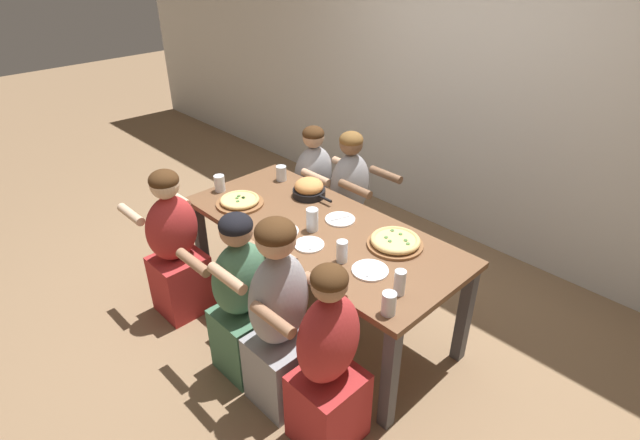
{
  "coord_description": "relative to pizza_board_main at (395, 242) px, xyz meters",
  "views": [
    {
      "loc": [
        1.97,
        -1.91,
        2.4
      ],
      "look_at": [
        0.0,
        0.0,
        0.8
      ],
      "focal_mm": 28.0,
      "sensor_mm": 36.0,
      "label": 1
    }
  ],
  "objects": [
    {
      "name": "drinking_glass_a",
      "position": [
        -0.11,
        -0.35,
        0.03
      ],
      "size": [
        0.07,
        0.07,
        0.13
      ],
      "color": "silver",
      "rests_on": "dining_table"
    },
    {
      "name": "drinking_glass_f",
      "position": [
        -1.17,
        0.1,
        0.02
      ],
      "size": [
        0.08,
        0.08,
        0.11
      ],
      "color": "silver",
      "rests_on": "dining_table"
    },
    {
      "name": "dining_table",
      "position": [
        -0.47,
        -0.17,
        -0.11
      ],
      "size": [
        1.92,
        0.85,
        0.75
      ],
      "color": "brown",
      "rests_on": "ground"
    },
    {
      "name": "diner_far_left",
      "position": [
        -1.21,
        0.47,
        -0.29
      ],
      "size": [
        0.51,
        0.4,
        1.07
      ],
      "rotation": [
        0.0,
        0.0,
        -1.57
      ],
      "color": "#99999E",
      "rests_on": "ground"
    },
    {
      "name": "ground_plane",
      "position": [
        -0.47,
        -0.17,
        -0.77
      ],
      "size": [
        18.0,
        18.0,
        0.0
      ],
      "primitive_type": "plane",
      "color": "#896B4C",
      "rests_on": "ground"
    },
    {
      "name": "empty_plate_b",
      "position": [
        -0.44,
        -0.02,
        -0.02
      ],
      "size": [
        0.2,
        0.2,
        0.02
      ],
      "color": "white",
      "rests_on": "dining_table"
    },
    {
      "name": "drinking_glass_c",
      "position": [
        -0.48,
        -0.23,
        0.04
      ],
      "size": [
        0.08,
        0.08,
        0.15
      ],
      "color": "silver",
      "rests_on": "dining_table"
    },
    {
      "name": "diner_near_center",
      "position": [
        -0.46,
        -0.81,
        -0.28
      ],
      "size": [
        0.51,
        0.4,
        1.1
      ],
      "rotation": [
        0.0,
        0.0,
        1.57
      ],
      "color": "#477556",
      "rests_on": "ground"
    },
    {
      "name": "pizza_board_main",
      "position": [
        0.0,
        0.0,
        0.0
      ],
      "size": [
        0.34,
        0.34,
        0.05
      ],
      "color": "brown",
      "rests_on": "dining_table"
    },
    {
      "name": "drinking_glass_d",
      "position": [
        0.36,
        -0.51,
        0.03
      ],
      "size": [
        0.07,
        0.07,
        0.12
      ],
      "color": "silver",
      "rests_on": "dining_table"
    },
    {
      "name": "diner_near_midright",
      "position": [
        -0.12,
        -0.81,
        -0.21
      ],
      "size": [
        0.51,
        0.4,
        1.21
      ],
      "rotation": [
        0.0,
        0.0,
        1.57
      ],
      "color": "#99999E",
      "rests_on": "ground"
    },
    {
      "name": "empty_plate_d",
      "position": [
        -0.59,
        -0.38,
        -0.02
      ],
      "size": [
        0.19,
        0.19,
        0.02
      ],
      "color": "white",
      "rests_on": "dining_table"
    },
    {
      "name": "drinking_glass_e",
      "position": [
        0.3,
        -0.35,
        0.03
      ],
      "size": [
        0.06,
        0.06,
        0.14
      ],
      "color": "silver",
      "rests_on": "dining_table"
    },
    {
      "name": "empty_plate_a",
      "position": [
        0.07,
        -0.31,
        -0.02
      ],
      "size": [
        0.21,
        0.21,
        0.02
      ],
      "color": "white",
      "rests_on": "dining_table"
    },
    {
      "name": "drinking_glass_b",
      "position": [
        -1.35,
        -0.34,
        0.03
      ],
      "size": [
        0.08,
        0.08,
        0.12
      ],
      "color": "silver",
      "rests_on": "dining_table"
    },
    {
      "name": "diner_far_midleft",
      "position": [
        -0.8,
        0.47,
        -0.26
      ],
      "size": [
        0.51,
        0.4,
        1.13
      ],
      "rotation": [
        0.0,
        0.0,
        -1.57
      ],
      "color": "#99999E",
      "rests_on": "ground"
    },
    {
      "name": "skillet_bowl",
      "position": [
        -0.84,
        0.07,
        0.03
      ],
      "size": [
        0.34,
        0.23,
        0.13
      ],
      "color": "black",
      "rests_on": "dining_table"
    },
    {
      "name": "pizza_board_second",
      "position": [
        -1.08,
        -0.36,
        -0.0
      ],
      "size": [
        0.33,
        0.33,
        0.05
      ],
      "color": "brown",
      "rests_on": "dining_table"
    },
    {
      "name": "restaurant_back_panel",
      "position": [
        -0.47,
        1.55,
        0.83
      ],
      "size": [
        10.0,
        0.06,
        3.2
      ],
      "primitive_type": "cube",
      "color": "silver",
      "rests_on": "ground"
    },
    {
      "name": "diner_near_right",
      "position": [
        0.25,
        -0.81,
        -0.27
      ],
      "size": [
        0.51,
        0.4,
        1.12
      ],
      "rotation": [
        0.0,
        0.0,
        1.57
      ],
      "color": "#B22D2D",
      "rests_on": "ground"
    },
    {
      "name": "empty_plate_c",
      "position": [
        -0.36,
        -0.37,
        -0.02
      ],
      "size": [
        0.18,
        0.18,
        0.02
      ],
      "color": "white",
      "rests_on": "dining_table"
    },
    {
      "name": "diner_near_left",
      "position": [
        -1.23,
        -0.81,
        -0.27
      ],
      "size": [
        0.51,
        0.4,
        1.1
      ],
      "rotation": [
        0.0,
        0.0,
        1.57
      ],
      "color": "#B22D2D",
      "rests_on": "ground"
    }
  ]
}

